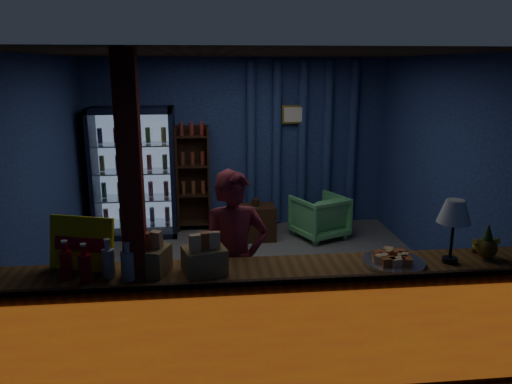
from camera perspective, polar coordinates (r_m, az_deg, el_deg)
ground at (r=6.01m, az=-0.48°, el=-10.07°), size 4.60×4.60×0.00m
room_walls at (r=5.55m, az=-0.52°, el=4.86°), size 4.60×4.60×4.60m
counter at (r=4.10m, az=2.19°, el=-14.95°), size 4.40×0.57×0.99m
support_post at (r=3.77m, az=-13.73°, el=-4.33°), size 0.16×0.16×2.60m
beverage_cooler at (r=7.59m, az=-13.67°, el=2.15°), size 1.20×0.62×1.90m
bottle_shelf at (r=7.69m, az=-7.19°, el=1.54°), size 0.50×0.28×1.60m
curtain_folds at (r=7.83m, az=5.29°, el=5.58°), size 1.74×0.14×2.50m
framed_picture at (r=7.70m, az=4.33°, el=8.83°), size 0.36×0.04×0.28m
shopkeeper at (r=4.37m, az=-2.43°, el=-8.09°), size 0.65×0.47×1.63m
green_chair at (r=7.41m, az=7.26°, el=-2.78°), size 0.90×0.91×0.63m
side_table at (r=7.29m, az=-0.03°, el=-3.47°), size 0.57×0.42×0.61m
yellow_sign at (r=4.05m, az=-19.32°, el=-5.58°), size 0.53×0.26×0.42m
soda_bottles at (r=3.86m, az=-17.73°, el=-7.84°), size 0.55×0.17×0.29m
snack_box_left at (r=3.81m, az=-5.93°, el=-7.55°), size 0.36×0.32×0.32m
snack_box_centre at (r=3.89m, az=-12.32°, el=-7.33°), size 0.37×0.34×0.33m
pastry_tray at (r=4.13m, az=15.42°, el=-7.56°), size 0.50×0.50×0.08m
table_lamp at (r=4.19m, az=21.73°, el=-2.34°), size 0.26×0.26×0.52m
pineapple at (r=4.46m, az=24.87°, el=-5.51°), size 0.17×0.17×0.29m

